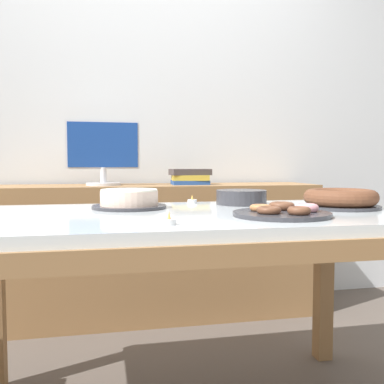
% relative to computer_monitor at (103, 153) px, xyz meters
% --- Properties ---
extents(wall_back, '(8.00, 0.10, 2.60)m').
position_rel_computer_monitor_xyz_m(wall_back, '(0.29, 0.30, 0.31)').
color(wall_back, silver).
rests_on(wall_back, ground).
extents(dining_table, '(1.57, 0.85, 0.75)m').
position_rel_computer_monitor_xyz_m(dining_table, '(0.29, -1.10, -0.33)').
color(dining_table, silver).
rests_on(dining_table, ground).
extents(sideboard, '(1.99, 0.44, 0.80)m').
position_rel_computer_monitor_xyz_m(sideboard, '(0.29, 0.00, -0.59)').
color(sideboard, olive).
rests_on(sideboard, ground).
extents(computer_monitor, '(0.42, 0.20, 0.38)m').
position_rel_computer_monitor_xyz_m(computer_monitor, '(0.00, 0.00, 0.00)').
color(computer_monitor, silver).
rests_on(computer_monitor, sideboard).
extents(book_stack, '(0.25, 0.19, 0.09)m').
position_rel_computer_monitor_xyz_m(book_stack, '(0.52, 0.00, -0.14)').
color(book_stack, '#23478C').
rests_on(book_stack, sideboard).
extents(cake_chocolate_round, '(0.28, 0.28, 0.07)m').
position_rel_computer_monitor_xyz_m(cake_chocolate_round, '(0.09, -0.91, -0.20)').
color(cake_chocolate_round, '#333338').
rests_on(cake_chocolate_round, dining_table).
extents(cake_golden_bundt, '(0.29, 0.29, 0.07)m').
position_rel_computer_monitor_xyz_m(cake_golden_bundt, '(0.88, -1.08, -0.20)').
color(cake_golden_bundt, '#333338').
rests_on(cake_golden_bundt, dining_table).
extents(pastry_platter, '(0.31, 0.31, 0.04)m').
position_rel_computer_monitor_xyz_m(pastry_platter, '(0.56, -1.27, -0.22)').
color(pastry_platter, '#333338').
rests_on(pastry_platter, dining_table).
extents(plate_stack, '(0.21, 0.21, 0.06)m').
position_rel_computer_monitor_xyz_m(plate_stack, '(0.56, -0.85, -0.20)').
color(plate_stack, '#333338').
rests_on(plate_stack, dining_table).
extents(tealight_near_front, '(0.04, 0.04, 0.04)m').
position_rel_computer_monitor_xyz_m(tealight_near_front, '(0.17, -1.39, -0.22)').
color(tealight_near_front, silver).
rests_on(tealight_near_front, dining_table).
extents(tealight_near_cakes, '(0.04, 0.04, 0.04)m').
position_rel_computer_monitor_xyz_m(tealight_near_cakes, '(0.88, -0.86, -0.22)').
color(tealight_near_cakes, silver).
rests_on(tealight_near_cakes, dining_table).
extents(tealight_centre, '(0.04, 0.04, 0.04)m').
position_rel_computer_monitor_xyz_m(tealight_centre, '(0.37, -0.75, -0.22)').
color(tealight_centre, silver).
rests_on(tealight_centre, dining_table).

